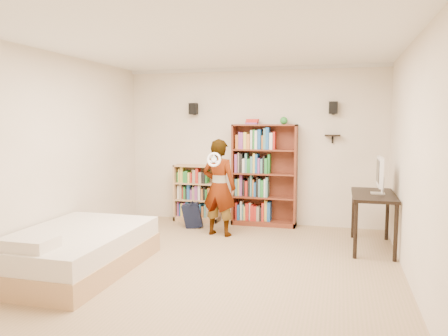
{
  "coord_description": "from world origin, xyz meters",
  "views": [
    {
      "loc": [
        1.48,
        -4.96,
        1.79
      ],
      "look_at": [
        -0.01,
        0.6,
        1.16
      ],
      "focal_mm": 35.0,
      "sensor_mm": 36.0,
      "label": 1
    }
  ],
  "objects_px": {
    "computer_desk": "(373,221)",
    "daybed": "(74,246)",
    "low_bookshelf": "(197,193)",
    "person": "(219,187)",
    "tall_bookshelf": "(264,175)"
  },
  "relations": [
    {
      "from": "computer_desk",
      "to": "daybed",
      "type": "distance_m",
      "value": 3.98
    },
    {
      "from": "low_bookshelf",
      "to": "daybed",
      "type": "relative_size",
      "value": 0.49
    },
    {
      "from": "low_bookshelf",
      "to": "person",
      "type": "height_order",
      "value": "person"
    },
    {
      "from": "computer_desk",
      "to": "person",
      "type": "distance_m",
      "value": 2.31
    },
    {
      "from": "daybed",
      "to": "low_bookshelf",
      "type": "bearing_deg",
      "value": 78.29
    },
    {
      "from": "low_bookshelf",
      "to": "computer_desk",
      "type": "xyz_separation_m",
      "value": [
        2.92,
        -0.99,
        -0.11
      ]
    },
    {
      "from": "computer_desk",
      "to": "person",
      "type": "bearing_deg",
      "value": 176.37
    },
    {
      "from": "tall_bookshelf",
      "to": "daybed",
      "type": "height_order",
      "value": "tall_bookshelf"
    },
    {
      "from": "tall_bookshelf",
      "to": "computer_desk",
      "type": "distance_m",
      "value": 2.03
    },
    {
      "from": "computer_desk",
      "to": "daybed",
      "type": "xyz_separation_m",
      "value": [
        -3.51,
        -1.87,
        -0.09
      ]
    },
    {
      "from": "tall_bookshelf",
      "to": "person",
      "type": "bearing_deg",
      "value": -123.99
    },
    {
      "from": "computer_desk",
      "to": "person",
      "type": "xyz_separation_m",
      "value": [
        -2.27,
        0.14,
        0.37
      ]
    },
    {
      "from": "tall_bookshelf",
      "to": "low_bookshelf",
      "type": "relative_size",
      "value": 1.72
    },
    {
      "from": "low_bookshelf",
      "to": "person",
      "type": "relative_size",
      "value": 0.67
    },
    {
      "from": "low_bookshelf",
      "to": "daybed",
      "type": "xyz_separation_m",
      "value": [
        -0.59,
        -2.86,
        -0.2
      ]
    }
  ]
}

